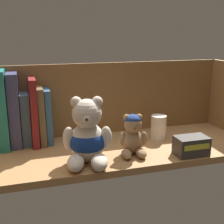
{
  "coord_description": "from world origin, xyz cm",
  "views": [
    {
      "loc": [
        -26.51,
        -82.64,
        36.82
      ],
      "look_at": [
        -1.75,
        0.0,
        13.49
      ],
      "focal_mm": 48.68,
      "sensor_mm": 36.0,
      "label": 1
    }
  ],
  "objects": [
    {
      "name": "book_6",
      "position": [
        -21.57,
        12.18,
        11.01
      ],
      "size": [
        2.16,
        12.17,
        18.05
      ],
      "primitive_type": "cube",
      "rotation": [
        0.0,
        -0.02,
        0.0
      ],
      "color": "brown",
      "rests_on": "shelf_board"
    },
    {
      "name": "teddy_bear_larger",
      "position": [
        -10.89,
        -7.64,
        9.15
      ],
      "size": [
        13.79,
        14.6,
        18.2
      ],
      "color": "beige",
      "rests_on": "shelf_board"
    },
    {
      "name": "pillar_candle",
      "position": [
        15.35,
        3.77,
        5.96
      ],
      "size": [
        5.0,
        5.0,
        7.92
      ],
      "primitive_type": "cylinder",
      "color": "silver",
      "rests_on": "shelf_board"
    },
    {
      "name": "book_2",
      "position": [
        -32.87,
        12.18,
        13.84
      ],
      "size": [
        3.17,
        13.74,
        23.69
      ],
      "primitive_type": "cube",
      "color": "#227B70",
      "rests_on": "shelf_board"
    },
    {
      "name": "book_5",
      "position": [
        -23.74,
        12.18,
        12.5
      ],
      "size": [
        2.05,
        13.96,
        21.01
      ],
      "primitive_type": "cube",
      "color": "maroon",
      "rests_on": "shelf_board"
    },
    {
      "name": "book_3",
      "position": [
        -29.46,
        12.18,
        13.35
      ],
      "size": [
        3.24,
        11.24,
        22.7
      ],
      "primitive_type": "cube",
      "color": "#3C3E60",
      "rests_on": "shelf_board"
    },
    {
      "name": "shelf_board",
      "position": [
        0.0,
        0.0,
        1.0
      ],
      "size": [
        83.4,
        29.71,
        2.0
      ],
      "primitive_type": "cube",
      "color": "#9E7042",
      "rests_on": "ground"
    },
    {
      "name": "small_product_box",
      "position": [
        18.66,
        -11.18,
        4.73
      ],
      "size": [
        9.28,
        6.02,
        5.46
      ],
      "color": "#38332D",
      "rests_on": "shelf_board"
    },
    {
      "name": "teddy_bear_smaller",
      "position": [
        2.77,
        -5.77,
        7.64
      ],
      "size": [
        8.82,
        9.17,
        11.88
      ],
      "color": "#93704C",
      "rests_on": "shelf_board"
    },
    {
      "name": "book_4",
      "position": [
        -26.3,
        12.18,
        10.14
      ],
      "size": [
        2.67,
        9.47,
        16.28
      ],
      "primitive_type": "cube",
      "color": "#43586C",
      "rests_on": "shelf_board"
    },
    {
      "name": "shelf_back_panel",
      "position": [
        0.0,
        15.46,
        13.16
      ],
      "size": [
        85.8,
        1.2,
        26.32
      ],
      "primitive_type": "cube",
      "color": "brown",
      "rests_on": "ground"
    },
    {
      "name": "book_7",
      "position": [
        -19.49,
        12.18,
        10.64
      ],
      "size": [
        2.07,
        10.37,
        17.31
      ],
      "primitive_type": "cube",
      "rotation": [
        0.0,
        -0.01,
        0.0
      ],
      "color": "#33587B",
      "rests_on": "shelf_board"
    }
  ]
}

